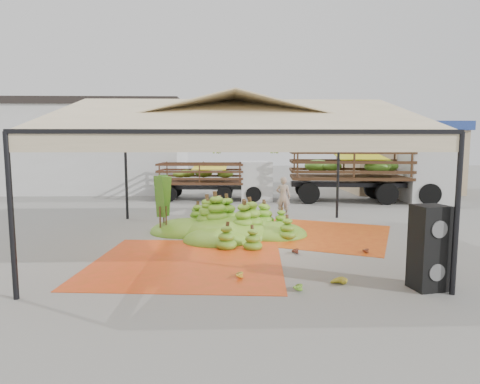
{
  "coord_description": "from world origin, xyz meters",
  "views": [
    {
      "loc": [
        -0.16,
        -11.08,
        2.75
      ],
      "look_at": [
        0.2,
        1.5,
        1.3
      ],
      "focal_mm": 30.0,
      "sensor_mm": 36.0,
      "label": 1
    }
  ],
  "objects_px": {
    "speaker_stack": "(429,248)",
    "vendor": "(283,197)",
    "truck_left": "(220,176)",
    "banana_heap": "(231,216)",
    "truck_right": "(375,169)"
  },
  "relations": [
    {
      "from": "speaker_stack",
      "to": "vendor",
      "type": "bearing_deg",
      "value": 91.31
    },
    {
      "from": "speaker_stack",
      "to": "truck_left",
      "type": "distance_m",
      "value": 13.77
    },
    {
      "from": "banana_heap",
      "to": "speaker_stack",
      "type": "relative_size",
      "value": 3.16
    },
    {
      "from": "banana_heap",
      "to": "truck_right",
      "type": "distance_m",
      "value": 10.24
    },
    {
      "from": "speaker_stack",
      "to": "truck_right",
      "type": "bearing_deg",
      "value": 63.85
    },
    {
      "from": "banana_heap",
      "to": "truck_right",
      "type": "height_order",
      "value": "truck_right"
    },
    {
      "from": "speaker_stack",
      "to": "vendor",
      "type": "xyz_separation_m",
      "value": [
        -1.7,
        8.05,
        -0.03
      ]
    },
    {
      "from": "banana_heap",
      "to": "vendor",
      "type": "xyz_separation_m",
      "value": [
        2.07,
        3.03,
        0.23
      ]
    },
    {
      "from": "vendor",
      "to": "truck_right",
      "type": "relative_size",
      "value": 0.2
    },
    {
      "from": "vendor",
      "to": "truck_right",
      "type": "xyz_separation_m",
      "value": [
        5.11,
        4.2,
        0.82
      ]
    },
    {
      "from": "truck_right",
      "to": "banana_heap",
      "type": "bearing_deg",
      "value": -128.89
    },
    {
      "from": "vendor",
      "to": "speaker_stack",
      "type": "bearing_deg",
      "value": 117.33
    },
    {
      "from": "truck_left",
      "to": "vendor",
      "type": "bearing_deg",
      "value": -60.93
    },
    {
      "from": "banana_heap",
      "to": "vendor",
      "type": "bearing_deg",
      "value": 55.71
    },
    {
      "from": "vendor",
      "to": "banana_heap",
      "type": "bearing_deg",
      "value": 71.11
    }
  ]
}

